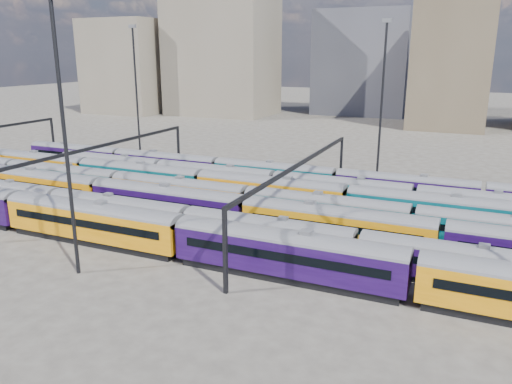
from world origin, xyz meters
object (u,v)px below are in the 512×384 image
at_px(rake_0, 287,249).
at_px(mast_2, 64,129).
at_px(rake_2, 167,199).
at_px(rake_1, 118,209).

relative_size(rake_0, mast_2, 6.24).
xyz_separation_m(rake_2, mast_2, (0.89, -17.00, 11.16)).
bearing_deg(rake_2, mast_2, -86.99).
distance_m(rake_2, mast_2, 20.35).
bearing_deg(mast_2, rake_0, 20.36).
height_order(rake_0, rake_1, rake_0).
bearing_deg(rake_1, rake_0, -12.01).
distance_m(rake_0, mast_2, 22.94).
distance_m(rake_1, mast_2, 17.24).
height_order(rake_0, rake_2, rake_0).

